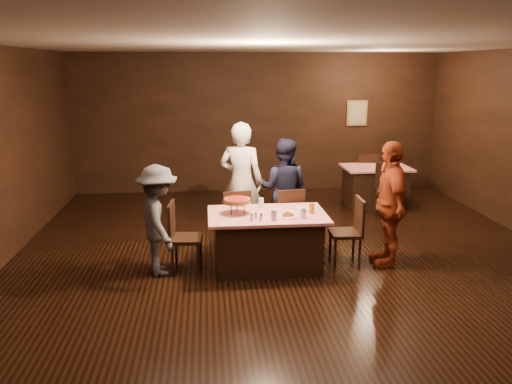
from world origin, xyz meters
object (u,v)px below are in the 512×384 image
chair_end_right (345,232)px  diner_grey_knit (158,220)px  diner_white_jacket (241,183)px  glass_back (261,203)px  chair_back_near (388,189)px  pizza_stand (237,201)px  glass_front_left (274,215)px  chair_far_right (287,217)px  glass_front_right (303,213)px  chair_far_left (235,219)px  main_table (267,240)px  diner_navy_hoodie (284,189)px  chair_end_left (186,237)px  glass_amber (312,208)px  chair_back_far (366,175)px  back_table (375,186)px  diner_red_shirt (389,204)px  plate_empty (305,209)px

chair_end_right → diner_grey_knit: 2.57m
diner_white_jacket → glass_back: (0.22, -0.83, -0.11)m
chair_end_right → chair_back_near: 2.73m
pizza_stand → glass_front_left: size_ratio=2.71×
chair_far_right → glass_front_right: (0.05, -1.00, 0.37)m
chair_far_left → main_table: bearing=109.2°
diner_white_jacket → glass_front_right: diner_white_jacket is taller
diner_navy_hoodie → glass_front_right: diner_navy_hoodie is taller
diner_white_jacket → chair_far_right: bearing=169.1°
chair_far_left → chair_end_left: 1.03m
glass_amber → diner_grey_knit: bearing=-179.7°
chair_back_far → diner_white_jacket: diner_white_jacket is taller
main_table → diner_grey_knit: diner_grey_knit is taller
diner_white_jacket → glass_front_right: size_ratio=13.54×
main_table → chair_back_near: bearing=42.1°
chair_far_right → glass_front_left: 1.17m
chair_end_right → diner_grey_knit: bearing=-86.5°
chair_end_left → glass_front_left: 1.24m
back_table → chair_back_near: chair_back_near is taller
main_table → chair_back_far: 4.42m
chair_far_left → diner_white_jacket: bearing=-118.0°
pizza_stand → chair_end_right: bearing=-1.9°
main_table → chair_end_left: (-1.10, -0.00, 0.09)m
chair_far_right → glass_back: 0.73m
diner_red_shirt → pizza_stand: bearing=-88.1°
chair_far_right → pizza_stand: 1.16m
plate_empty → chair_back_far: bearing=59.9°
chair_back_far → diner_white_jacket: size_ratio=0.50×
chair_far_left → diner_white_jacket: diner_white_jacket is taller
diner_red_shirt → plate_empty: (-1.14, 0.19, -0.10)m
diner_navy_hoodie → pizza_stand: 1.41m
glass_front_right → glass_back: 0.74m
chair_far_right → glass_front_right: chair_far_right is taller
chair_end_left → diner_navy_hoodie: bearing=-46.2°
glass_front_left → glass_amber: size_ratio=1.00×
diner_grey_knit → pizza_stand: 1.08m
diner_navy_hoodie → chair_far_left: bearing=49.7°
diner_navy_hoodie → diner_red_shirt: size_ratio=0.93×
chair_back_near → diner_grey_knit: 4.66m
chair_end_left → chair_far_left: bearing=-37.6°
chair_end_right → diner_red_shirt: 0.71m
pizza_stand → glass_front_left: 0.58m
diner_grey_knit → plate_empty: size_ratio=5.92×
back_table → chair_back_far: 0.61m
chair_end_left → chair_end_right: 2.20m
glass_front_right → back_table: bearing=57.1°
main_table → chair_far_left: size_ratio=1.68×
chair_far_left → glass_front_left: 1.20m
chair_back_near → chair_far_left: bearing=-144.0°
chair_back_far → glass_front_right: chair_back_far is taller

